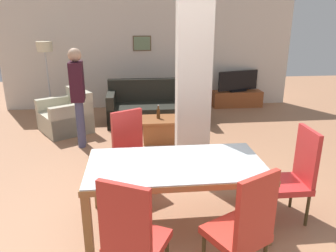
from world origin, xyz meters
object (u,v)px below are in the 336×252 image
(tv_screen, at_px, (238,81))
(standing_person, at_px, (78,91))
(dining_chair_near_left, at_px, (132,235))
(dining_chair_head_right, at_px, (295,173))
(armchair, at_px, (67,117))
(tv_stand, at_px, (237,99))
(sofa, at_px, (157,108))
(coffee_table, at_px, (161,129))
(dining_chair_far_left, at_px, (132,150))
(bottle, at_px, (158,113))
(dining_chair_near_right, at_px, (244,226))
(dining_table, at_px, (176,175))
(floor_lamp, at_px, (45,54))

(tv_screen, xyz_separation_m, standing_person, (-3.61, -2.33, 0.35))
(dining_chair_near_left, bearing_deg, dining_chair_head_right, 53.77)
(armchair, xyz_separation_m, tv_stand, (4.01, 1.49, -0.09))
(sofa, height_order, standing_person, standing_person)
(armchair, bearing_deg, coffee_table, -143.73)
(sofa, height_order, tv_stand, sofa)
(dining_chair_far_left, height_order, tv_screen, dining_chair_far_left)
(dining_chair_near_left, bearing_deg, bottle, 109.44)
(dining_chair_near_right, distance_m, tv_stand, 6.03)
(standing_person, bearing_deg, armchair, -157.92)
(dining_table, distance_m, coffee_table, 2.66)
(armchair, bearing_deg, standing_person, 173.99)
(tv_stand, distance_m, floor_lamp, 4.76)
(dining_chair_far_left, distance_m, dining_chair_near_left, 1.76)
(dining_chair_near_right, height_order, coffee_table, dining_chair_near_right)
(tv_screen, bearing_deg, dining_chair_far_left, 40.77)
(dining_chair_far_left, height_order, sofa, dining_chair_far_left)
(tv_screen, bearing_deg, dining_table, 50.03)
(dining_chair_near_left, bearing_deg, floor_lamp, 136.39)
(dining_chair_near_left, bearing_deg, sofa, 110.64)
(dining_chair_head_right, xyz_separation_m, bottle, (-1.34, 2.66, -0.04))
(dining_chair_near_right, height_order, tv_screen, dining_chair_near_right)
(armchair, xyz_separation_m, tv_screen, (4.01, 1.49, 0.37))
(dining_chair_near_right, relative_size, armchair, 0.87)
(bottle, distance_m, tv_stand, 3.14)
(dining_chair_far_left, relative_size, coffee_table, 1.40)
(coffee_table, bearing_deg, floor_lamp, 142.25)
(dining_chair_head_right, bearing_deg, dining_chair_far_left, 65.03)
(sofa, height_order, floor_lamp, floor_lamp)
(dining_chair_near_right, height_order, armchair, dining_chair_near_right)
(armchair, bearing_deg, floor_lamp, -5.13)
(coffee_table, bearing_deg, dining_chair_near_right, -83.50)
(dining_table, height_order, floor_lamp, floor_lamp)
(tv_screen, bearing_deg, tv_stand, 180.00)
(bottle, bearing_deg, tv_screen, 45.07)
(floor_lamp, bearing_deg, standing_person, -63.75)
(dining_table, height_order, bottle, dining_table)
(bottle, height_order, standing_person, standing_person)
(dining_table, bearing_deg, tv_screen, 65.49)
(dining_chair_far_left, distance_m, tv_stand, 4.85)
(dining_chair_near_left, xyz_separation_m, bottle, (0.48, 3.57, -0.04))
(tv_screen, bearing_deg, standing_person, 17.45)
(dining_chair_far_left, xyz_separation_m, floor_lamp, (-1.89, 3.66, 0.88))
(tv_stand, height_order, floor_lamp, floor_lamp)
(bottle, relative_size, tv_stand, 0.20)
(dining_chair_near_right, bearing_deg, dining_table, 90.00)
(sofa, relative_size, tv_screen, 1.94)
(armchair, bearing_deg, dining_table, 176.21)
(dining_chair_near_left, distance_m, sofa, 4.73)
(armchair, bearing_deg, bottle, -143.46)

